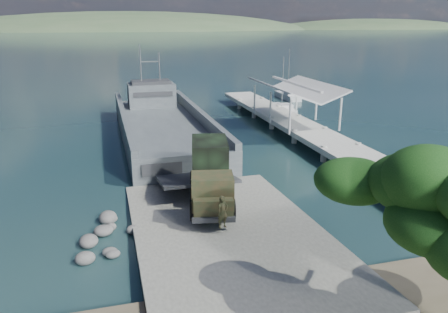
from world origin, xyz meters
TOP-DOWN VIEW (x-y plane):
  - ground at (0.00, 0.00)m, footprint 1400.00×1400.00m
  - boat_ramp at (0.00, -1.00)m, footprint 10.00×18.00m
  - shoreline_rocks at (-6.20, 0.50)m, footprint 3.20×5.60m
  - distant_headlands at (50.00, 560.00)m, footprint 1000.00×240.00m
  - pier at (13.00, 18.77)m, footprint 6.40×44.00m
  - landing_craft at (-0.55, 21.49)m, footprint 8.35×32.03m
  - military_truck at (0.01, 3.19)m, footprint 3.83×8.03m
  - soldier at (-0.44, -1.37)m, footprint 0.76×0.64m
  - sailboat_near at (16.00, 30.15)m, footprint 1.76×5.97m
  - sailboat_far at (20.81, 39.42)m, footprint 1.83×6.24m

SIDE VIEW (x-z plane):
  - ground at x=0.00m, z-range 0.00..0.00m
  - shoreline_rocks at x=-6.20m, z-range -0.45..0.45m
  - distant_headlands at x=50.00m, z-range -24.00..24.00m
  - boat_ramp at x=0.00m, z-range 0.00..0.50m
  - sailboat_near at x=16.00m, z-range -3.24..4.02m
  - sailboat_far at x=20.81m, z-range -3.39..4.20m
  - landing_craft at x=-0.55m, z-range -3.96..5.52m
  - soldier at x=-0.44m, z-range 0.50..2.28m
  - pier at x=13.00m, z-range -1.45..4.65m
  - military_truck at x=0.01m, z-range 0.49..4.08m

